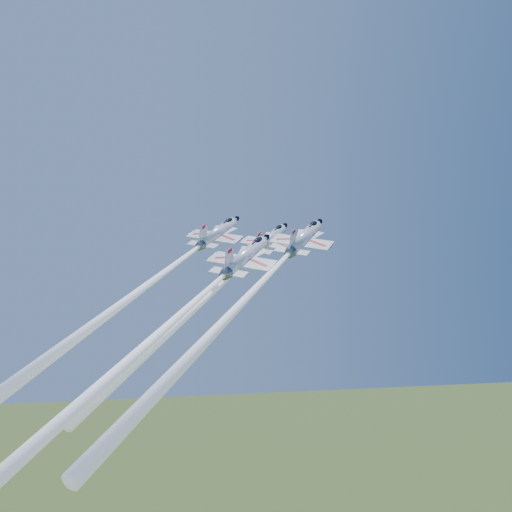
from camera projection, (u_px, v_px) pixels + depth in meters
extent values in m
cylinder|color=white|center=(270.00, 239.00, 106.03)|extent=(3.66, 6.99, 11.61)
cone|color=white|center=(283.00, 227.00, 111.79)|extent=(2.75, 3.21, 2.93)
cone|color=black|center=(286.00, 224.00, 113.12)|extent=(1.39, 1.62, 1.47)
cone|color=slate|center=(256.00, 252.00, 100.73)|extent=(2.65, 2.79, 1.95)
ellipsoid|color=black|center=(279.00, 228.00, 109.49)|extent=(2.53, 3.04, 2.08)
cube|color=black|center=(276.00, 229.00, 108.17)|extent=(0.76, 1.00, 0.70)
cube|color=white|center=(267.00, 243.00, 105.16)|extent=(9.94, 7.91, 2.93)
cube|color=white|center=(268.00, 235.00, 108.44)|extent=(2.76, 3.03, 1.46)
cube|color=white|center=(280.00, 237.00, 107.52)|extent=(2.76, 3.03, 1.46)
cube|color=white|center=(258.00, 251.00, 101.54)|extent=(5.38, 4.23, 1.56)
cube|color=white|center=(258.00, 242.00, 101.14)|extent=(1.67, 2.96, 3.57)
cube|color=red|center=(259.00, 234.00, 100.85)|extent=(0.84, 1.17, 0.96)
cube|color=black|center=(270.00, 244.00, 106.39)|extent=(5.78, 7.56, 3.89)
sphere|color=white|center=(255.00, 252.00, 100.53)|extent=(0.97, 1.11, 0.95)
cone|color=white|center=(185.00, 317.00, 80.20)|extent=(7.12, 21.76, 45.78)
cylinder|color=white|center=(218.00, 233.00, 101.67)|extent=(3.69, 7.05, 11.70)
cone|color=white|center=(234.00, 220.00, 107.46)|extent=(2.77, 3.24, 2.95)
cone|color=black|center=(238.00, 218.00, 108.81)|extent=(1.40, 1.63, 1.48)
cone|color=slate|center=(200.00, 246.00, 96.32)|extent=(2.67, 2.81, 1.96)
ellipsoid|color=black|center=(229.00, 221.00, 105.14)|extent=(2.55, 3.06, 2.09)
cube|color=black|center=(225.00, 222.00, 103.82)|extent=(0.76, 1.01, 0.70)
cube|color=white|center=(215.00, 236.00, 100.79)|extent=(10.02, 7.97, 2.95)
cube|color=white|center=(217.00, 229.00, 104.08)|extent=(2.78, 3.05, 1.47)
cube|color=white|center=(229.00, 230.00, 103.16)|extent=(2.78, 3.05, 1.47)
cube|color=white|center=(203.00, 244.00, 97.14)|extent=(5.42, 4.26, 1.57)
cube|color=white|center=(203.00, 235.00, 96.73)|extent=(1.68, 2.99, 3.59)
cube|color=red|center=(203.00, 227.00, 96.45)|extent=(0.84, 1.18, 0.96)
cube|color=black|center=(218.00, 238.00, 102.03)|extent=(5.83, 7.61, 3.92)
sphere|color=white|center=(199.00, 246.00, 96.12)|extent=(0.98, 1.12, 0.96)
cone|color=white|center=(116.00, 308.00, 76.88)|extent=(6.88, 20.74, 43.40)
cylinder|color=white|center=(304.00, 238.00, 97.86)|extent=(3.99, 7.63, 12.67)
cone|color=white|center=(318.00, 223.00, 104.14)|extent=(3.00, 3.51, 3.19)
cone|color=black|center=(321.00, 220.00, 105.60)|extent=(1.51, 1.77, 1.60)
cone|color=slate|center=(290.00, 253.00, 92.08)|extent=(2.89, 3.04, 2.13)
ellipsoid|color=black|center=(313.00, 224.00, 101.63)|extent=(2.76, 3.31, 2.27)
cube|color=black|center=(310.00, 226.00, 100.20)|extent=(0.83, 1.10, 0.76)
cube|color=white|center=(302.00, 242.00, 96.91)|extent=(10.85, 8.63, 3.20)
cube|color=white|center=(302.00, 233.00, 100.48)|extent=(3.01, 3.30, 1.59)
cube|color=white|center=(316.00, 235.00, 99.48)|extent=(3.01, 3.30, 1.59)
cube|color=white|center=(292.00, 251.00, 92.96)|extent=(5.87, 4.61, 1.70)
cube|color=white|center=(293.00, 240.00, 92.52)|extent=(1.82, 3.23, 3.89)
cube|color=red|center=(293.00, 232.00, 92.21)|extent=(0.91, 1.28, 1.04)
cube|color=black|center=(304.00, 243.00, 98.26)|extent=(6.31, 8.25, 4.24)
sphere|color=white|center=(289.00, 253.00, 91.85)|extent=(1.06, 1.21, 1.04)
cone|color=white|center=(214.00, 332.00, 70.16)|extent=(7.65, 23.28, 48.89)
cylinder|color=white|center=(245.00, 256.00, 92.63)|extent=(4.15, 7.93, 13.16)
cone|color=white|center=(264.00, 240.00, 99.14)|extent=(3.12, 3.64, 3.31)
cone|color=black|center=(268.00, 236.00, 100.66)|extent=(1.57, 1.83, 1.66)
cone|color=slate|center=(225.00, 274.00, 86.62)|extent=(3.00, 3.16, 2.21)
ellipsoid|color=black|center=(258.00, 241.00, 96.54)|extent=(2.86, 3.44, 2.35)
cube|color=black|center=(254.00, 243.00, 95.05)|extent=(0.86, 1.14, 0.79)
cube|color=white|center=(242.00, 261.00, 91.64)|extent=(11.27, 8.97, 3.32)
cube|color=white|center=(244.00, 251.00, 95.35)|extent=(3.13, 3.43, 1.65)
cube|color=white|center=(259.00, 253.00, 94.31)|extent=(3.13, 3.43, 1.65)
cube|color=white|center=(228.00, 272.00, 87.53)|extent=(6.09, 4.79, 1.77)
cube|color=white|center=(229.00, 261.00, 87.08)|extent=(1.89, 3.36, 4.04)
cube|color=red|center=(229.00, 251.00, 86.76)|extent=(0.95, 1.33, 1.09)
cube|color=black|center=(245.00, 262.00, 93.04)|extent=(6.55, 8.56, 4.41)
sphere|color=white|center=(225.00, 275.00, 86.39)|extent=(1.10, 1.26, 1.08)
cone|color=white|center=(103.00, 384.00, 61.84)|extent=(8.41, 26.10, 55.18)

